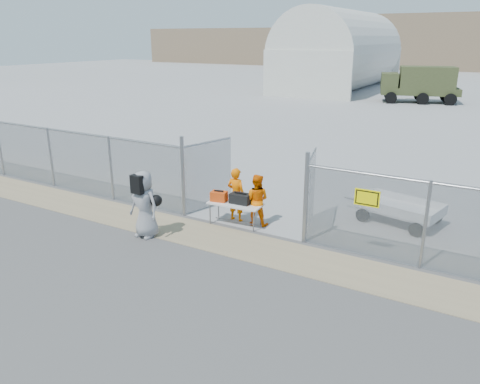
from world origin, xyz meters
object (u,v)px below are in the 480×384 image
Objects in this scene: folding_table at (235,214)px; security_worker_left at (236,195)px; security_worker_right at (256,200)px; utility_trailer at (399,211)px; visitor at (145,204)px.

folding_table is 0.97× the size of security_worker_left.
security_worker_right is 4.28m from utility_trailer.
folding_table is 1.03× the size of security_worker_right.
folding_table is at bearing 119.67° from security_worker_left.
visitor is at bearing 58.79° from security_worker_left.
security_worker_left is (-0.15, 0.30, 0.48)m from folding_table.
security_worker_left is 0.68m from security_worker_right.
visitor is at bearing -129.21° from utility_trailer.
security_worker_left is 1.07× the size of security_worker_right.
security_worker_left is 0.87× the size of visitor.
utility_trailer is (4.14, 2.58, 0.03)m from folding_table.
visitor is (-1.58, -2.27, 0.12)m from security_worker_left.
security_worker_left is 2.76m from visitor.
security_worker_left is at bearing -10.36° from security_worker_right.
security_worker_left is 4.88m from utility_trailer.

